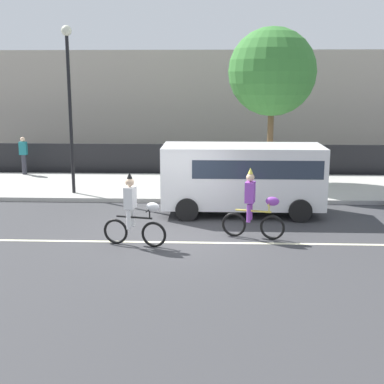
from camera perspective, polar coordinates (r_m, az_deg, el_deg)
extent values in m
plane|color=#38383A|center=(14.61, -1.42, -4.81)|extent=(80.00, 80.00, 0.00)
cube|color=beige|center=(14.13, -1.55, -5.38)|extent=(36.00, 0.14, 0.01)
cube|color=#ADAAA3|center=(20.89, -0.26, 0.56)|extent=(60.00, 5.00, 0.15)
cube|color=black|center=(23.64, 0.06, 3.45)|extent=(40.00, 0.08, 1.40)
cube|color=#B2A899|center=(32.04, 5.70, 9.47)|extent=(28.00, 8.00, 5.65)
torus|color=black|center=(13.70, -4.10, -4.54)|extent=(0.67, 0.22, 0.67)
torus|color=black|center=(14.07, -8.14, -4.18)|extent=(0.67, 0.22, 0.67)
cylinder|color=black|center=(13.76, -6.19, -2.70)|extent=(0.95, 0.27, 0.05)
cylinder|color=black|center=(13.79, -6.77, -2.29)|extent=(0.04, 0.04, 0.18)
cylinder|color=black|center=(13.59, -4.55, -2.36)|extent=(0.04, 0.04, 0.23)
cylinder|color=black|center=(13.56, -4.55, -1.89)|extent=(0.14, 0.49, 0.03)
ellipsoid|color=white|center=(13.52, -4.22, -1.62)|extent=(0.40, 0.28, 0.24)
cube|color=white|center=(13.68, -6.62, -0.60)|extent=(0.31, 0.37, 0.56)
sphere|color=beige|center=(13.60, -6.66, 1.04)|extent=(0.22, 0.22, 0.22)
cone|color=black|center=(13.56, -6.68, 1.79)|extent=(0.14, 0.14, 0.16)
cylinder|color=white|center=(13.68, -6.79, -2.97)|extent=(0.11, 0.11, 0.48)
cylinder|color=white|center=(13.93, -6.35, -2.69)|extent=(0.11, 0.11, 0.48)
torus|color=black|center=(14.45, 8.57, -3.76)|extent=(0.67, 0.23, 0.67)
torus|color=black|center=(14.61, 4.48, -3.47)|extent=(0.67, 0.23, 0.67)
cylinder|color=#E5D84C|center=(14.42, 6.56, -2.03)|extent=(0.95, 0.28, 0.05)
cylinder|color=#E5D84C|center=(14.42, 5.98, -1.64)|extent=(0.04, 0.04, 0.18)
cylinder|color=#E5D84C|center=(14.33, 8.22, -1.69)|extent=(0.04, 0.04, 0.23)
cylinder|color=#E5D84C|center=(14.30, 8.24, -1.24)|extent=(0.15, 0.49, 0.03)
ellipsoid|color=purple|center=(14.28, 8.58, -0.99)|extent=(0.40, 0.28, 0.24)
cube|color=purple|center=(14.32, 6.21, -0.02)|extent=(0.31, 0.37, 0.56)
sphere|color=beige|center=(14.24, 6.25, 1.55)|extent=(0.22, 0.22, 0.22)
cone|color=#E5D84C|center=(14.21, 6.26, 2.26)|extent=(0.14, 0.14, 0.16)
cylinder|color=purple|center=(14.31, 6.06, -2.29)|extent=(0.11, 0.11, 0.48)
cylinder|color=purple|center=(14.58, 6.26, -2.03)|extent=(0.11, 0.11, 0.48)
cube|color=white|center=(16.95, 5.38, 1.78)|extent=(5.00, 2.00, 1.90)
cube|color=#283342|center=(16.91, 6.76, 2.93)|extent=(3.90, 2.02, 0.56)
cylinder|color=black|center=(16.34, 11.47, -1.96)|extent=(0.70, 0.22, 0.70)
cylinder|color=black|center=(18.26, 10.50, -0.44)|extent=(0.70, 0.22, 0.70)
cylinder|color=black|center=(16.15, -0.54, -1.88)|extent=(0.70, 0.22, 0.70)
cylinder|color=black|center=(18.09, -0.22, -0.36)|extent=(0.70, 0.22, 0.70)
cylinder|color=black|center=(19.55, -12.84, 7.83)|extent=(0.12, 0.12, 5.50)
sphere|color=#EAEACC|center=(19.57, -13.25, 16.41)|extent=(0.36, 0.36, 0.36)
cylinder|color=brown|center=(21.74, 8.32, 5.26)|extent=(0.24, 0.24, 3.13)
sphere|color=#387A33|center=(21.59, 8.55, 12.57)|extent=(3.44, 3.44, 3.44)
cylinder|color=#33333D|center=(24.27, -17.47, 2.82)|extent=(0.20, 0.20, 0.85)
cube|color=#1E727A|center=(24.18, -17.57, 4.47)|extent=(0.32, 0.20, 0.56)
sphere|color=beige|center=(24.13, -17.63, 5.38)|extent=(0.20, 0.20, 0.20)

